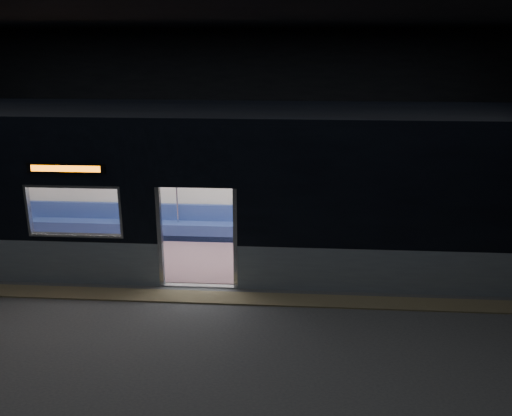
# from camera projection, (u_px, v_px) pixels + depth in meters

# --- Properties ---
(station_floor) EXTENTS (24.00, 14.00, 0.01)m
(station_floor) POSITION_uv_depth(u_px,v_px,m) (189.00, 312.00, 9.81)
(station_floor) COLOR #47494C
(station_floor) RESTS_ON ground
(station_envelope) EXTENTS (24.00, 14.00, 5.00)m
(station_envelope) POSITION_uv_depth(u_px,v_px,m) (181.00, 108.00, 8.70)
(station_envelope) COLOR black
(station_envelope) RESTS_ON station_floor
(tactile_strip) EXTENTS (22.80, 0.50, 0.03)m
(tactile_strip) POSITION_uv_depth(u_px,v_px,m) (195.00, 297.00, 10.32)
(tactile_strip) COLOR #8C7F59
(tactile_strip) RESTS_ON station_floor
(metro_car) EXTENTS (18.00, 3.04, 3.35)m
(metro_car) POSITION_uv_depth(u_px,v_px,m) (208.00, 178.00, 11.67)
(metro_car) COLOR #91A1AD
(metro_car) RESTS_ON station_floor
(passenger) EXTENTS (0.42, 0.71, 1.38)m
(passenger) POSITION_uv_depth(u_px,v_px,m) (325.00, 213.00, 12.76)
(passenger) COLOR black
(passenger) RESTS_ON metro_car
(handbag) EXTENTS (0.27, 0.24, 0.14)m
(handbag) POSITION_uv_depth(u_px,v_px,m) (326.00, 221.00, 12.58)
(handbag) COLOR black
(handbag) RESTS_ON passenger
(transit_map) EXTENTS (0.92, 0.03, 0.60)m
(transit_map) POSITION_uv_depth(u_px,v_px,m) (428.00, 185.00, 12.70)
(transit_map) COLOR white
(transit_map) RESTS_ON metro_car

